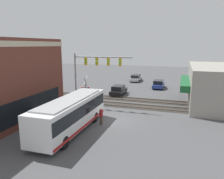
{
  "coord_description": "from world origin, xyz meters",
  "views": [
    {
      "loc": [
        -20.37,
        -6.38,
        7.69
      ],
      "look_at": [
        5.37,
        1.86,
        2.11
      ],
      "focal_mm": 35.0,
      "sensor_mm": 36.0,
      "label": 1
    }
  ],
  "objects_px": {
    "pedestrian_at_crossing": "(87,99)",
    "crossing_signal": "(85,88)",
    "pedestrian_near_bus": "(101,116)",
    "parked_car_blue": "(158,84)",
    "parked_car_black": "(118,90)",
    "parked_car_silver": "(136,78)",
    "city_bus": "(71,113)"
  },
  "relations": [
    {
      "from": "parked_car_blue",
      "to": "pedestrian_at_crossing",
      "type": "height_order",
      "value": "pedestrian_at_crossing"
    },
    {
      "from": "city_bus",
      "to": "parked_car_black",
      "type": "distance_m",
      "value": 15.44
    },
    {
      "from": "parked_car_blue",
      "to": "pedestrian_near_bus",
      "type": "relative_size",
      "value": 2.6
    },
    {
      "from": "parked_car_blue",
      "to": "parked_car_black",
      "type": "bearing_deg",
      "value": 143.19
    },
    {
      "from": "parked_car_black",
      "to": "pedestrian_at_crossing",
      "type": "bearing_deg",
      "value": 165.27
    },
    {
      "from": "crossing_signal",
      "to": "parked_car_blue",
      "type": "xyz_separation_m",
      "value": [
        14.39,
        -7.71,
        -1.62
      ]
    },
    {
      "from": "parked_car_silver",
      "to": "pedestrian_at_crossing",
      "type": "xyz_separation_m",
      "value": [
        -21.01,
        1.98,
        0.28
      ]
    },
    {
      "from": "parked_car_silver",
      "to": "parked_car_blue",
      "type": "bearing_deg",
      "value": -139.16
    },
    {
      "from": "parked_car_blue",
      "to": "pedestrian_at_crossing",
      "type": "distance_m",
      "value": 16.51
    },
    {
      "from": "city_bus",
      "to": "crossing_signal",
      "type": "height_order",
      "value": "crossing_signal"
    },
    {
      "from": "crossing_signal",
      "to": "parked_car_silver",
      "type": "bearing_deg",
      "value": -6.39
    },
    {
      "from": "crossing_signal",
      "to": "pedestrian_at_crossing",
      "type": "distance_m",
      "value": 1.44
    },
    {
      "from": "pedestrian_at_crossing",
      "to": "pedestrian_near_bus",
      "type": "height_order",
      "value": "pedestrian_at_crossing"
    },
    {
      "from": "crossing_signal",
      "to": "parked_car_black",
      "type": "relative_size",
      "value": 0.89
    },
    {
      "from": "parked_car_blue",
      "to": "parked_car_silver",
      "type": "height_order",
      "value": "parked_car_blue"
    },
    {
      "from": "parked_car_silver",
      "to": "pedestrian_near_bus",
      "type": "height_order",
      "value": "pedestrian_near_bus"
    },
    {
      "from": "pedestrian_near_bus",
      "to": "city_bus",
      "type": "bearing_deg",
      "value": 139.39
    },
    {
      "from": "crossing_signal",
      "to": "parked_car_blue",
      "type": "distance_m",
      "value": 16.41
    },
    {
      "from": "crossing_signal",
      "to": "parked_car_blue",
      "type": "height_order",
      "value": "crossing_signal"
    },
    {
      "from": "pedestrian_at_crossing",
      "to": "parked_car_black",
      "type": "bearing_deg",
      "value": -14.73
    },
    {
      "from": "city_bus",
      "to": "parked_car_black",
      "type": "height_order",
      "value": "city_bus"
    },
    {
      "from": "parked_car_silver",
      "to": "pedestrian_near_bus",
      "type": "bearing_deg",
      "value": -175.68
    },
    {
      "from": "parked_car_blue",
      "to": "parked_car_silver",
      "type": "distance_m",
      "value": 8.26
    },
    {
      "from": "city_bus",
      "to": "parked_car_silver",
      "type": "relative_size",
      "value": 2.07
    },
    {
      "from": "crossing_signal",
      "to": "parked_car_silver",
      "type": "xyz_separation_m",
      "value": [
        20.64,
        -2.31,
        -1.62
      ]
    },
    {
      "from": "city_bus",
      "to": "pedestrian_near_bus",
      "type": "xyz_separation_m",
      "value": [
        2.34,
        -2.0,
        -0.82
      ]
    },
    {
      "from": "pedestrian_at_crossing",
      "to": "crossing_signal",
      "type": "bearing_deg",
      "value": 41.45
    },
    {
      "from": "city_bus",
      "to": "parked_car_blue",
      "type": "distance_m",
      "value": 23.28
    },
    {
      "from": "parked_car_blue",
      "to": "pedestrian_at_crossing",
      "type": "relative_size",
      "value": 2.4
    },
    {
      "from": "parked_car_black",
      "to": "parked_car_silver",
      "type": "distance_m",
      "value": 13.46
    },
    {
      "from": "crossing_signal",
      "to": "parked_car_black",
      "type": "bearing_deg",
      "value": -17.84
    },
    {
      "from": "parked_car_blue",
      "to": "pedestrian_near_bus",
      "type": "distance_m",
      "value": 20.57
    }
  ]
}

